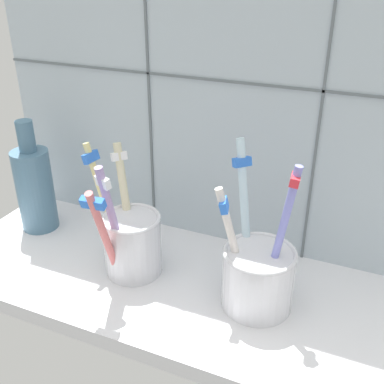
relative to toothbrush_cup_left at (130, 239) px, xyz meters
The scene contains 5 objects.
counter_slab 9.71cm from the toothbrush_cup_left, ahead, with size 64.00×22.00×2.00cm, color silver.
tile_wall_back 21.63cm from the toothbrush_cup_left, 56.77° to the left, with size 64.00×2.20×45.00cm.
toothbrush_cup_left is the anchor object (origin of this frame).
toothbrush_cup_right 15.66cm from the toothbrush_cup_left, ahead, with size 8.82×9.11×17.60cm.
ceramic_vase 17.74cm from the toothbrush_cup_left, 167.31° to the left, with size 5.00×5.00×15.79cm.
Camera 1 is at (17.13, -39.59, 36.74)cm, focal length 43.11 mm.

